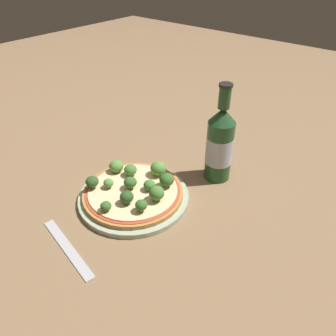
# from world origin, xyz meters

# --- Properties ---
(ground_plane) EXTENTS (3.00, 3.00, 0.00)m
(ground_plane) POSITION_xyz_m (0.00, 0.00, 0.00)
(ground_plane) COLOR #846647
(plate) EXTENTS (0.24, 0.24, 0.01)m
(plate) POSITION_xyz_m (-0.00, 0.01, 0.01)
(plate) COLOR #A3B293
(plate) RESTS_ON ground_plane
(pizza) EXTENTS (0.22, 0.22, 0.01)m
(pizza) POSITION_xyz_m (-0.00, 0.01, 0.02)
(pizza) COLOR #B77F42
(pizza) RESTS_ON plate
(broccoli_floret_0) EXTENTS (0.02, 0.02, 0.02)m
(broccoli_floret_0) POSITION_xyz_m (-0.03, 0.05, 0.04)
(broccoli_floret_0) COLOR #89A866
(broccoli_floret_0) RESTS_ON pizza
(broccoli_floret_1) EXTENTS (0.03, 0.03, 0.03)m
(broccoli_floret_1) POSITION_xyz_m (-0.05, 0.08, 0.04)
(broccoli_floret_1) COLOR #89A866
(broccoli_floret_1) RESTS_ON pizza
(broccoli_floret_2) EXTENTS (0.03, 0.03, 0.03)m
(broccoli_floret_2) POSITION_xyz_m (0.03, 0.05, 0.04)
(broccoli_floret_2) COLOR #89A866
(broccoli_floret_2) RESTS_ON pizza
(broccoli_floret_3) EXTENTS (0.03, 0.03, 0.03)m
(broccoli_floret_3) POSITION_xyz_m (-0.04, -0.02, 0.04)
(broccoli_floret_3) COLOR #89A866
(broccoli_floret_3) RESTS_ON pizza
(broccoli_floret_4) EXTENTS (0.04, 0.04, 0.03)m
(broccoli_floret_4) POSITION_xyz_m (0.08, 0.00, 0.04)
(broccoli_floret_4) COLOR #89A866
(broccoli_floret_4) RESTS_ON pizza
(broccoli_floret_5) EXTENTS (0.02, 0.02, 0.02)m
(broccoli_floret_5) POSITION_xyz_m (-0.08, 0.00, 0.04)
(broccoli_floret_5) COLOR #89A866
(broccoli_floret_5) RESTS_ON pizza
(broccoli_floret_6) EXTENTS (0.03, 0.03, 0.03)m
(broccoli_floret_6) POSITION_xyz_m (0.01, -0.06, 0.05)
(broccoli_floret_6) COLOR #89A866
(broccoli_floret_6) RESTS_ON pizza
(broccoli_floret_7) EXTENTS (0.03, 0.03, 0.03)m
(broccoli_floret_7) POSITION_xyz_m (-0.00, 0.01, 0.04)
(broccoli_floret_7) COLOR #89A866
(broccoli_floret_7) RESTS_ON pizza
(broccoli_floret_8) EXTENTS (0.03, 0.03, 0.03)m
(broccoli_floret_8) POSITION_xyz_m (0.06, -0.04, 0.04)
(broccoli_floret_8) COLOR #89A866
(broccoli_floret_8) RESTS_ON pizza
(broccoli_floret_9) EXTENTS (0.02, 0.02, 0.03)m
(broccoli_floret_9) POSITION_xyz_m (-0.04, -0.06, 0.04)
(broccoli_floret_9) COLOR #89A866
(broccoli_floret_9) RESTS_ON pizza
(broccoli_floret_10) EXTENTS (0.03, 0.03, 0.03)m
(broccoli_floret_10) POSITION_xyz_m (0.02, 0.08, 0.04)
(broccoli_floret_10) COLOR #89A866
(broccoli_floret_10) RESTS_ON pizza
(broccoli_floret_11) EXTENTS (0.03, 0.03, 0.02)m
(broccoli_floret_11) POSITION_xyz_m (0.02, -0.02, 0.04)
(broccoli_floret_11) COLOR #89A866
(broccoli_floret_11) RESTS_ON pizza
(beer_bottle) EXTENTS (0.06, 0.06, 0.23)m
(beer_bottle) POSITION_xyz_m (0.19, -0.09, 0.09)
(beer_bottle) COLOR #234C28
(beer_bottle) RESTS_ON ground_plane
(fork) EXTENTS (0.05, 0.18, 0.00)m
(fork) POSITION_xyz_m (-0.18, -0.00, 0.00)
(fork) COLOR #B2B2B7
(fork) RESTS_ON ground_plane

